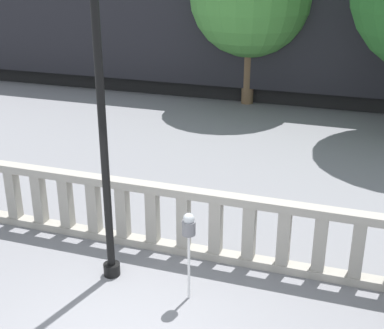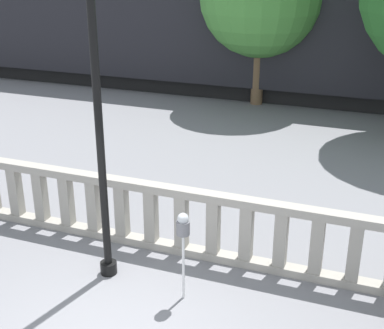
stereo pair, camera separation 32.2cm
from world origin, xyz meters
The scene contains 4 objects.
balustrade centered at (0.00, 2.58, 0.61)m, with size 12.15×0.24×1.23m.
lamppost centered at (-0.88, 1.56, 2.88)m, with size 0.31×0.31×5.17m.
parking_meter centered at (0.51, 1.38, 1.17)m, with size 0.20×0.20×1.43m.
train_near centered at (-4.79, 13.91, 2.00)m, with size 29.22×3.14×4.44m.
Camera 1 is at (2.72, -5.03, 4.91)m, focal length 50.00 mm.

